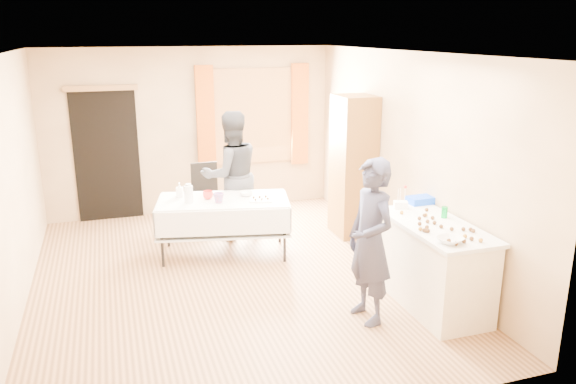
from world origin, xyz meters
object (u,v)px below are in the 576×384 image
object	(u,v)px
cabinet	(353,166)
woman	(231,175)
counter	(433,265)
party_table	(224,222)
chair	(208,209)
girl	(370,242)

from	to	relation	value
cabinet	woman	distance (m)	1.71
cabinet	counter	world-z (taller)	cabinet
counter	party_table	world-z (taller)	counter
cabinet	chair	bearing A→B (deg)	154.91
cabinet	chair	size ratio (longest dim) A/B	2.08
chair	girl	world-z (taller)	girl
cabinet	woman	bearing A→B (deg)	165.73
chair	girl	distance (m)	3.48
counter	girl	size ratio (longest dim) A/B	0.86
woman	counter	bearing A→B (deg)	111.91
chair	cabinet	bearing A→B (deg)	-27.58
cabinet	woman	xyz separation A→B (m)	(-1.66, 0.42, -0.10)
cabinet	chair	xyz separation A→B (m)	(-1.93, 0.90, -0.71)
cabinet	girl	xyz separation A→B (m)	(-0.88, -2.37, -0.16)
chair	girl	bearing A→B (deg)	-74.74
chair	woman	size ratio (longest dim) A/B	0.53
counter	chair	distance (m)	3.69
counter	chair	world-z (taller)	chair
counter	woman	world-z (taller)	woman
counter	woman	distance (m)	3.16
chair	counter	bearing A→B (deg)	-62.74
counter	girl	world-z (taller)	girl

